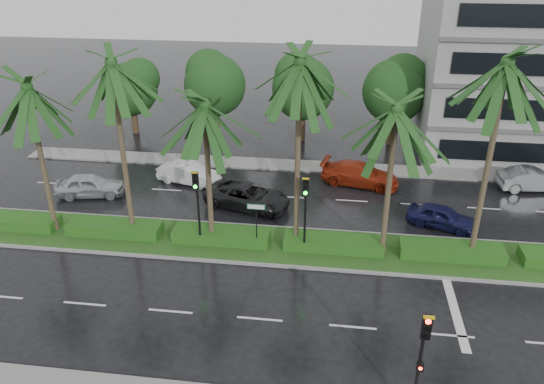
# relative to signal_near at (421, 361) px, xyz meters

# --- Properties ---
(ground) EXTENTS (120.00, 120.00, 0.00)m
(ground) POSITION_rel_signal_near_xyz_m (-6.00, 9.39, -2.50)
(ground) COLOR black
(ground) RESTS_ON ground
(far_sidewalk) EXTENTS (40.00, 2.00, 0.12)m
(far_sidewalk) POSITION_rel_signal_near_xyz_m (-6.00, 21.39, -2.44)
(far_sidewalk) COLOR gray
(far_sidewalk) RESTS_ON ground
(median) EXTENTS (36.00, 4.00, 0.15)m
(median) POSITION_rel_signal_near_xyz_m (-6.00, 10.39, -2.42)
(median) COLOR gray
(median) RESTS_ON ground
(hedge) EXTENTS (35.20, 1.40, 0.60)m
(hedge) POSITION_rel_signal_near_xyz_m (-6.00, 10.39, -2.05)
(hedge) COLOR #1B4D16
(hedge) RESTS_ON median
(lane_markings) EXTENTS (34.00, 13.06, 0.01)m
(lane_markings) POSITION_rel_signal_near_xyz_m (-2.96, 8.96, -2.50)
(lane_markings) COLOR silver
(lane_markings) RESTS_ON ground
(palm_row) EXTENTS (26.30, 4.20, 10.75)m
(palm_row) POSITION_rel_signal_near_xyz_m (-7.25, 10.41, 5.71)
(palm_row) COLOR #3F3124
(palm_row) RESTS_ON median
(signal_near) EXTENTS (0.34, 0.45, 4.36)m
(signal_near) POSITION_rel_signal_near_xyz_m (0.00, 0.00, 0.00)
(signal_near) COLOR black
(signal_near) RESTS_ON near_sidewalk
(signal_median_left) EXTENTS (0.34, 0.42, 4.36)m
(signal_median_left) POSITION_rel_signal_near_xyz_m (-10.00, 9.69, 0.49)
(signal_median_left) COLOR black
(signal_median_left) RESTS_ON median
(signal_median_right) EXTENTS (0.34, 0.42, 4.36)m
(signal_median_right) POSITION_rel_signal_near_xyz_m (-4.50, 9.69, 0.49)
(signal_median_right) COLOR black
(signal_median_right) RESTS_ON median
(street_sign) EXTENTS (0.95, 0.09, 2.60)m
(street_sign) POSITION_rel_signal_near_xyz_m (-7.00, 9.87, -0.38)
(street_sign) COLOR black
(street_sign) RESTS_ON median
(bg_trees) EXTENTS (32.86, 5.44, 7.86)m
(bg_trees) POSITION_rel_signal_near_xyz_m (-4.04, 26.98, 2.10)
(bg_trees) COLOR #3E2B1C
(bg_trees) RESTS_ON ground
(building) EXTENTS (16.00, 10.00, 12.00)m
(building) POSITION_rel_signal_near_xyz_m (11.00, 27.39, 3.50)
(building) COLOR gray
(building) RESTS_ON ground
(car_silver) EXTENTS (2.51, 4.49, 1.44)m
(car_silver) POSITION_rel_signal_near_xyz_m (-18.50, 14.94, -1.78)
(car_silver) COLOR silver
(car_silver) RESTS_ON ground
(car_white) EXTENTS (2.43, 4.44, 1.39)m
(car_white) POSITION_rel_signal_near_xyz_m (-12.83, 17.66, -1.81)
(car_white) COLOR white
(car_white) RESTS_ON ground
(car_darkgrey) EXTENTS (3.74, 5.70, 1.46)m
(car_darkgrey) POSITION_rel_signal_near_xyz_m (-8.33, 14.72, -1.78)
(car_darkgrey) COLOR black
(car_darkgrey) RESTS_ON ground
(car_red) EXTENTS (3.21, 5.46, 1.49)m
(car_red) POSITION_rel_signal_near_xyz_m (-1.50, 18.90, -1.76)
(car_red) COLOR #9C2811
(car_red) RESTS_ON ground
(car_blue) EXTENTS (2.79, 4.12, 1.30)m
(car_blue) POSITION_rel_signal_near_xyz_m (3.00, 13.75, -1.85)
(car_blue) COLOR #181948
(car_blue) RESTS_ON ground
(car_grey) EXTENTS (2.04, 4.57, 1.46)m
(car_grey) POSITION_rel_signal_near_xyz_m (9.60, 19.56, -1.78)
(car_grey) COLOR #595C5E
(car_grey) RESTS_ON ground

